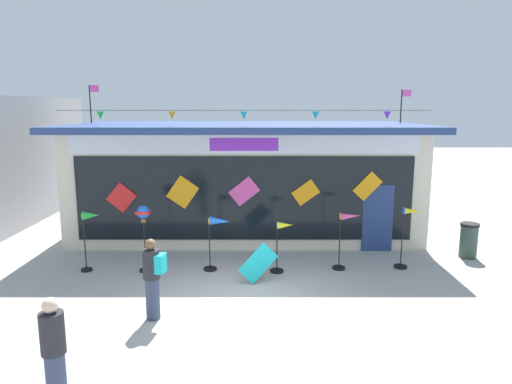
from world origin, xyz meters
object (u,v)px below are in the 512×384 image
(wind_spinner_far_right, at_px, (409,230))
(person_near_camera, at_px, (154,277))
(wind_spinner_left, at_px, (145,220))
(wind_spinner_center_right, at_px, (283,241))
(person_mid_plaza, at_px, (56,353))
(wind_spinner_far_left, at_px, (91,226))
(kite_shop_building, at_px, (248,177))
(wind_spinner_right, at_px, (348,232))
(display_kite_on_ground, at_px, (260,263))
(wind_spinner_center_left, at_px, (219,231))
(trash_bin, at_px, (471,240))

(wind_spinner_far_right, height_order, person_near_camera, person_near_camera)
(wind_spinner_left, height_order, person_near_camera, wind_spinner_left)
(wind_spinner_center_right, distance_m, person_mid_plaza, 6.55)
(wind_spinner_far_left, relative_size, wind_spinner_left, 0.92)
(kite_shop_building, xyz_separation_m, wind_spinner_right, (2.72, -4.02, -0.86))
(display_kite_on_ground, bearing_deg, wind_spinner_center_right, 50.36)
(wind_spinner_center_left, xyz_separation_m, wind_spinner_center_right, (1.67, -0.15, -0.22))
(kite_shop_building, bearing_deg, wind_spinner_far_left, -133.66)
(wind_spinner_far_right, bearing_deg, display_kite_on_ground, -165.00)
(wind_spinner_center_left, height_order, wind_spinner_center_right, wind_spinner_center_left)
(wind_spinner_center_left, bearing_deg, person_mid_plaza, -107.66)
(trash_bin, bearing_deg, display_kite_on_ground, -162.16)
(wind_spinner_center_left, distance_m, trash_bin, 7.19)
(wind_spinner_left, xyz_separation_m, person_mid_plaza, (0.07, -5.60, -0.52))
(wind_spinner_far_left, xyz_separation_m, wind_spinner_center_left, (3.31, 0.07, -0.15))
(wind_spinner_far_right, bearing_deg, kite_shop_building, 138.05)
(wind_spinner_far_left, bearing_deg, wind_spinner_far_right, 1.66)
(wind_spinner_left, xyz_separation_m, wind_spinner_right, (5.28, 0.17, -0.36))
(person_mid_plaza, bearing_deg, wind_spinner_left, -86.67)
(person_near_camera, xyz_separation_m, person_mid_plaza, (-0.75, -2.84, -0.03))
(wind_spinner_far_left, bearing_deg, display_kite_on_ground, -10.65)
(wind_spinner_center_right, distance_m, wind_spinner_right, 1.74)
(wind_spinner_far_left, height_order, display_kite_on_ground, wind_spinner_far_left)
(kite_shop_building, height_order, wind_spinner_center_right, kite_shop_building)
(kite_shop_building, distance_m, wind_spinner_center_right, 4.49)
(wind_spinner_center_right, distance_m, display_kite_on_ground, 1.02)
(wind_spinner_far_left, relative_size, person_mid_plaza, 0.96)
(wind_spinner_center_left, bearing_deg, wind_spinner_center_right, -5.17)
(kite_shop_building, bearing_deg, person_mid_plaza, -104.21)
(kite_shop_building, distance_m, person_mid_plaza, 10.16)
(wind_spinner_left, bearing_deg, kite_shop_building, 58.66)
(wind_spinner_left, xyz_separation_m, wind_spinner_far_right, (6.92, 0.27, -0.34))
(trash_bin, distance_m, display_kite_on_ground, 6.33)
(wind_spinner_center_right, bearing_deg, wind_spinner_far_left, 179.02)
(wind_spinner_center_right, height_order, person_near_camera, person_near_camera)
(wind_spinner_far_left, distance_m, wind_spinner_right, 6.70)
(wind_spinner_center_left, relative_size, wind_spinner_right, 0.94)
(wind_spinner_center_left, xyz_separation_m, display_kite_on_ground, (1.06, -0.89, -0.57))
(kite_shop_building, height_order, person_near_camera, kite_shop_building)
(wind_spinner_center_right, distance_m, wind_spinner_far_right, 3.38)
(wind_spinner_far_right, relative_size, person_near_camera, 0.98)
(kite_shop_building, distance_m, wind_spinner_left, 4.94)
(wind_spinner_far_left, relative_size, wind_spinner_far_right, 0.98)
(display_kite_on_ground, bearing_deg, wind_spinner_far_right, 15.00)
(trash_bin, bearing_deg, wind_spinner_left, -172.70)
(kite_shop_building, distance_m, person_near_camera, 7.23)
(kite_shop_building, xyz_separation_m, person_near_camera, (-1.73, -6.95, -0.99))
(wind_spinner_center_right, bearing_deg, wind_spinner_left, 179.12)
(wind_spinner_far_left, height_order, trash_bin, wind_spinner_far_left)
(wind_spinner_far_left, relative_size, person_near_camera, 0.96)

